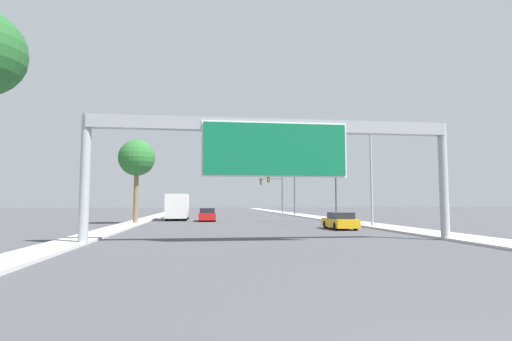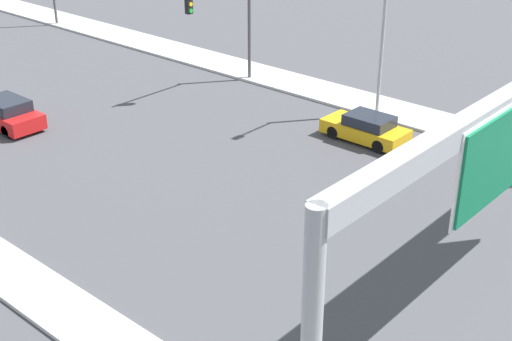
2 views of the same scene
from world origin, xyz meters
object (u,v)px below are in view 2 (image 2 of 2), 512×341
Objects in this scene: car_far_left at (5,113)px; street_lamp_right at (380,21)px; traffic_light_near_intersection at (229,14)px; car_near_right at (366,128)px.

car_far_left is 0.53× the size of street_lamp_right.
traffic_light_near_intersection reaches higher than car_far_left.
street_lamp_right reaches higher than car_far_left.
car_far_left is 19.45m from street_lamp_right.
car_far_left is at bearing 135.28° from street_lamp_right.
street_lamp_right is at bearing -81.04° from traffic_light_near_intersection.
traffic_light_near_intersection reaches higher than car_near_right.
traffic_light_near_intersection is (1.54, 10.49, 3.64)m from car_near_right.
car_near_right is at bearing -153.16° from street_lamp_right.
car_far_left reaches higher than car_near_right.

